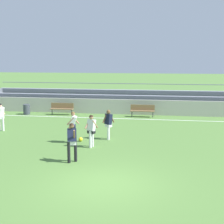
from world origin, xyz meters
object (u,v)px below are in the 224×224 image
at_px(player_dark_deep_cover, 72,139).
at_px(player_white_wide_left, 1,115).
at_px(player_white_on_ball, 73,124).
at_px(soccer_ball, 81,139).
at_px(player_dark_challenging, 108,122).
at_px(bleacher_stand, 124,99).
at_px(bench_near_wall_gap, 142,110).
at_px(trash_bin, 27,109).
at_px(bench_near_bin, 62,108).
at_px(player_white_overlapping, 91,128).

height_order(player_dark_deep_cover, player_white_wide_left, player_dark_deep_cover).
xyz_separation_m(player_white_on_ball, soccer_ball, (0.29, 0.35, -0.87)).
bearing_deg(player_dark_challenging, bleacher_stand, 92.03).
height_order(bench_near_wall_gap, player_dark_challenging, player_dark_challenging).
bearing_deg(trash_bin, soccer_ball, -50.17).
height_order(player_dark_challenging, player_white_wide_left, player_white_wide_left).
relative_size(bleacher_stand, soccer_ball, 105.04).
height_order(bench_near_bin, player_white_overlapping, player_white_overlapping).
bearing_deg(soccer_ball, player_white_on_ball, -129.80).
bearing_deg(player_white_on_ball, soccer_ball, 50.20).
bearing_deg(player_dark_challenging, bench_near_bin, 124.29).
bearing_deg(player_dark_challenging, bench_near_wall_gap, 79.19).
distance_m(bleacher_stand, bench_near_bin, 5.43).
distance_m(bench_near_bin, player_dark_challenging, 8.63).
relative_size(player_white_wide_left, soccer_ball, 7.58).
xyz_separation_m(bleacher_stand, player_white_on_ball, (-1.32, -11.18, 0.09)).
distance_m(bench_near_wall_gap, soccer_ball, 8.28).
height_order(trash_bin, player_dark_deep_cover, player_dark_deep_cover).
relative_size(player_white_overlapping, player_dark_deep_cover, 0.96).
bearing_deg(player_white_wide_left, bench_near_bin, 72.51).
relative_size(trash_bin, player_dark_deep_cover, 0.46).
relative_size(player_dark_deep_cover, player_white_wide_left, 1.01).
relative_size(bench_near_bin, player_dark_deep_cover, 1.06).
bearing_deg(player_white_wide_left, bench_near_wall_gap, 36.67).
distance_m(player_dark_challenging, player_white_wide_left, 6.85).
distance_m(player_white_overlapping, player_white_wide_left, 6.80).
xyz_separation_m(bleacher_stand, bench_near_wall_gap, (1.72, -3.03, -0.35)).
bearing_deg(player_white_wide_left, player_white_on_ball, -22.46).
height_order(trash_bin, player_white_on_ball, player_white_on_ball).
distance_m(player_white_on_ball, soccer_ball, 0.98).
relative_size(bleacher_stand, player_white_overlapping, 14.19).
bearing_deg(player_dark_deep_cover, bleacher_stand, 88.02).
bearing_deg(player_white_overlapping, player_white_on_ball, 148.63).
xyz_separation_m(trash_bin, player_dark_deep_cover, (6.76, -10.94, 0.62)).
height_order(bench_near_wall_gap, player_white_on_ball, player_white_on_ball).
distance_m(trash_bin, player_white_on_ball, 9.84).
height_order(player_white_wide_left, soccer_ball, player_white_wide_left).
xyz_separation_m(player_white_wide_left, soccer_ball, (5.38, -1.75, -0.88)).
relative_size(trash_bin, soccer_ball, 3.53).
relative_size(bench_near_bin, bench_near_wall_gap, 1.00).
height_order(player_white_on_ball, soccer_ball, player_white_on_ball).
bearing_deg(player_dark_deep_cover, player_white_on_ball, 104.78).
xyz_separation_m(bleacher_stand, player_white_overlapping, (-0.20, -11.86, 0.07)).
xyz_separation_m(trash_bin, player_white_on_ball, (5.94, -7.82, 0.59)).
bearing_deg(bleacher_stand, player_white_wide_left, -125.21).
bearing_deg(bleacher_stand, player_dark_challenging, -87.97).
height_order(bleacher_stand, soccer_ball, bleacher_stand).
bearing_deg(player_white_on_ball, bench_near_wall_gap, 69.58).
bearing_deg(bench_near_wall_gap, bench_near_bin, 180.00).
bearing_deg(bench_near_bin, soccer_ball, -65.97).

